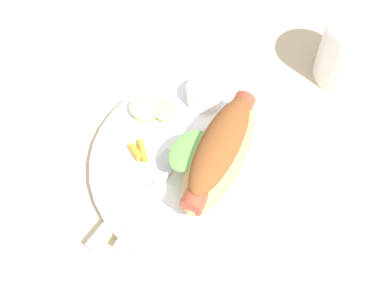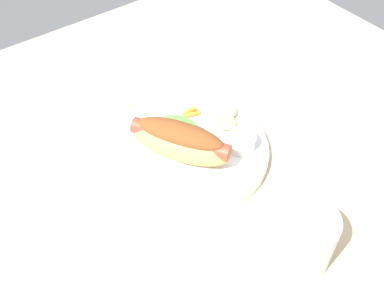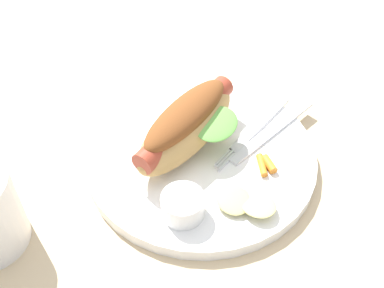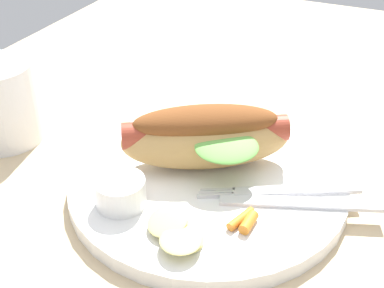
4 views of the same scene
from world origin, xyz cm
name	(u,v)px [view 1 (image 1 of 4)]	position (x,y,z in cm)	size (l,w,h in cm)	color
ground_plane	(205,197)	(0.00, 0.00, -0.90)	(120.00, 90.00, 1.80)	tan
plate	(202,163)	(3.32, -1.86, 0.80)	(27.16, 27.16, 1.60)	white
hot_dog	(219,151)	(1.52, -2.87, 5.01)	(13.43, 17.33, 6.44)	tan
sauce_ramekin	(204,94)	(10.46, -7.35, 2.91)	(4.58, 4.58, 2.63)	white
fork	(152,195)	(2.79, 5.64, 1.80)	(8.13, 14.08, 0.40)	silver
knife	(133,197)	(3.80, 7.60, 1.78)	(14.91, 1.40, 0.36)	silver
chips_pile	(152,112)	(12.40, -0.52, 2.26)	(6.39, 6.85, 1.39)	#D8CD78
carrot_garnish	(139,151)	(8.51, 3.83, 2.04)	(3.14, 2.20, 0.97)	orange
drinking_cup	(351,52)	(4.04, -26.54, 4.54)	(8.35, 8.35, 9.08)	white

